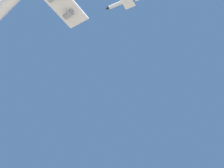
# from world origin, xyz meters

# --- Properties ---
(chase_jet_left_wing) EXTENTS (14.45, 10.49, 4.00)m
(chase_jet_left_wing) POSITION_xyz_m (5.55, 20.43, 85.20)
(chase_jet_left_wing) COLOR silver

